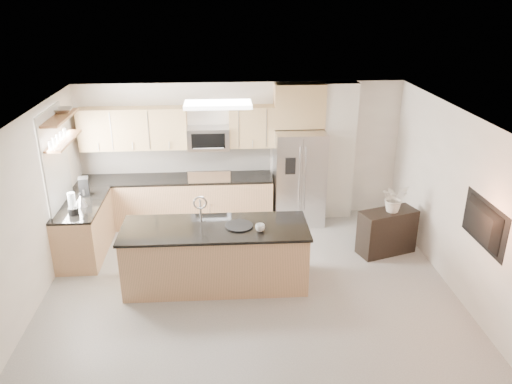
{
  "coord_description": "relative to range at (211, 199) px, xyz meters",
  "views": [
    {
      "loc": [
        -0.35,
        -5.77,
        4.16
      ],
      "look_at": [
        0.15,
        1.3,
        1.26
      ],
      "focal_mm": 35.0,
      "sensor_mm": 36.0,
      "label": 1
    }
  ],
  "objects": [
    {
      "name": "island",
      "position": [
        0.11,
        -2.15,
        0.0
      ],
      "size": [
        2.74,
        1.0,
        1.37
      ],
      "rotation": [
        0.0,
        0.0,
        -0.01
      ],
      "color": "tan",
      "rests_on": "floor"
    },
    {
      "name": "ceiling",
      "position": [
        0.6,
        -2.92,
        2.13
      ],
      "size": [
        6.0,
        6.5,
        0.02
      ],
      "primitive_type": "cube",
      "color": "white",
      "rests_on": "wall_back"
    },
    {
      "name": "wall_back",
      "position": [
        0.6,
        0.33,
        0.83
      ],
      "size": [
        6.0,
        0.02,
        2.6
      ],
      "primitive_type": "cube",
      "color": "white",
      "rests_on": "floor"
    },
    {
      "name": "wall_right",
      "position": [
        3.6,
        -2.92,
        0.83
      ],
      "size": [
        0.02,
        6.5,
        2.6
      ],
      "primitive_type": "cube",
      "color": "white",
      "rests_on": "floor"
    },
    {
      "name": "upper_cabinets",
      "position": [
        -0.7,
        0.16,
        1.35
      ],
      "size": [
        3.5,
        0.33,
        0.75
      ],
      "color": "tan",
      "rests_on": "wall_back"
    },
    {
      "name": "blender",
      "position": [
        -2.07,
        -1.5,
        0.6
      ],
      "size": [
        0.16,
        0.16,
        0.36
      ],
      "color": "black",
      "rests_on": "left_counter"
    },
    {
      "name": "wall_left",
      "position": [
        -2.4,
        -2.92,
        0.83
      ],
      "size": [
        0.02,
        6.5,
        2.6
      ],
      "primitive_type": "cube",
      "color": "white",
      "rests_on": "floor"
    },
    {
      "name": "bowl",
      "position": [
        -2.25,
        -0.72,
        1.91
      ],
      "size": [
        0.45,
        0.45,
        0.09
      ],
      "primitive_type": "imported",
      "rotation": [
        0.0,
        0.0,
        0.17
      ],
      "color": "#BBBBBD",
      "rests_on": "shelf_upper"
    },
    {
      "name": "range",
      "position": [
        0.0,
        0.0,
        0.0
      ],
      "size": [
        0.76,
        0.64,
        1.14
      ],
      "color": "black",
      "rests_on": "floor"
    },
    {
      "name": "window",
      "position": [
        -2.38,
        -1.07,
        1.18
      ],
      "size": [
        0.04,
        1.15,
        1.65
      ],
      "color": "white",
      "rests_on": "wall_left"
    },
    {
      "name": "ceiling_fixture",
      "position": [
        0.2,
        -1.32,
        2.09
      ],
      "size": [
        1.0,
        0.5,
        0.06
      ],
      "primitive_type": "cube",
      "color": "white",
      "rests_on": "ceiling"
    },
    {
      "name": "refrigerator",
      "position": [
        1.66,
        -0.05,
        0.42
      ],
      "size": [
        0.92,
        0.78,
        1.78
      ],
      "color": "#BBBBBD",
      "rests_on": "floor"
    },
    {
      "name": "flower_vase",
      "position": [
        3.02,
        -1.38,
        0.64
      ],
      "size": [
        0.78,
        0.73,
        0.7
      ],
      "primitive_type": "imported",
      "rotation": [
        0.0,
        0.0,
        0.34
      ],
      "color": "silver",
      "rests_on": "credenza"
    },
    {
      "name": "kettle",
      "position": [
        -2.02,
        -1.21,
        0.55
      ],
      "size": [
        0.19,
        0.19,
        0.23
      ],
      "color": "#BBBBBD",
      "rests_on": "left_counter"
    },
    {
      "name": "floor",
      "position": [
        0.6,
        -2.92,
        -0.47
      ],
      "size": [
        6.5,
        6.5,
        0.0
      ],
      "primitive_type": "plane",
      "color": "#A9A8A1",
      "rests_on": "ground"
    },
    {
      "name": "partition_column",
      "position": [
        2.42,
        0.18,
        0.83
      ],
      "size": [
        0.6,
        0.3,
        2.6
      ],
      "primitive_type": "cube",
      "color": "silver",
      "rests_on": "floor"
    },
    {
      "name": "shelf_lower",
      "position": [
        -2.25,
        -0.97,
        1.48
      ],
      "size": [
        0.3,
        1.2,
        0.04
      ],
      "primitive_type": "cube",
      "color": "olive",
      "rests_on": "wall_left"
    },
    {
      "name": "television",
      "position": [
        3.51,
        -3.12,
        0.88
      ],
      "size": [
        0.14,
        1.08,
        0.62
      ],
      "primitive_type": "imported",
      "rotation": [
        0.0,
        0.0,
        1.57
      ],
      "color": "black",
      "rests_on": "wall_right"
    },
    {
      "name": "microwave",
      "position": [
        0.0,
        0.12,
        1.16
      ],
      "size": [
        0.76,
        0.4,
        0.4
      ],
      "color": "#BBBBBD",
      "rests_on": "upper_cabinets"
    },
    {
      "name": "coffee_maker",
      "position": [
        -2.09,
        -0.72,
        0.59
      ],
      "size": [
        0.2,
        0.23,
        0.31
      ],
      "color": "black",
      "rests_on": "left_counter"
    },
    {
      "name": "shelf_upper",
      "position": [
        -2.25,
        -0.97,
        1.85
      ],
      "size": [
        0.3,
        1.2,
        0.04
      ],
      "primitive_type": "cube",
      "color": "olive",
      "rests_on": "wall_left"
    },
    {
      "name": "platter",
      "position": [
        0.46,
        -2.16,
        0.48
      ],
      "size": [
        0.45,
        0.45,
        0.02
      ],
      "primitive_type": "cylinder",
      "rotation": [
        0.0,
        0.0,
        0.09
      ],
      "color": "black",
      "rests_on": "island"
    },
    {
      "name": "cup",
      "position": [
        0.75,
        -2.33,
        0.52
      ],
      "size": [
        0.16,
        0.16,
        0.11
      ],
      "primitive_type": "imported",
      "rotation": [
        0.0,
        0.0,
        0.24
      ],
      "color": "white",
      "rests_on": "island"
    },
    {
      "name": "left_counter",
      "position": [
        -2.07,
        -1.07,
        -0.01
      ],
      "size": [
        0.66,
        1.5,
        0.92
      ],
      "color": "tan",
      "rests_on": "floor"
    },
    {
      "name": "credenza",
      "position": [
        2.96,
        -1.39,
        -0.09
      ],
      "size": [
        1.03,
        0.67,
        0.76
      ],
      "primitive_type": "cube",
      "rotation": [
        0.0,
        0.0,
        0.31
      ],
      "color": "black",
      "rests_on": "floor"
    },
    {
      "name": "back_counter",
      "position": [
        -0.63,
        0.01,
        -0.0
      ],
      "size": [
        3.55,
        0.66,
        1.44
      ],
      "color": "tan",
      "rests_on": "floor"
    }
  ]
}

